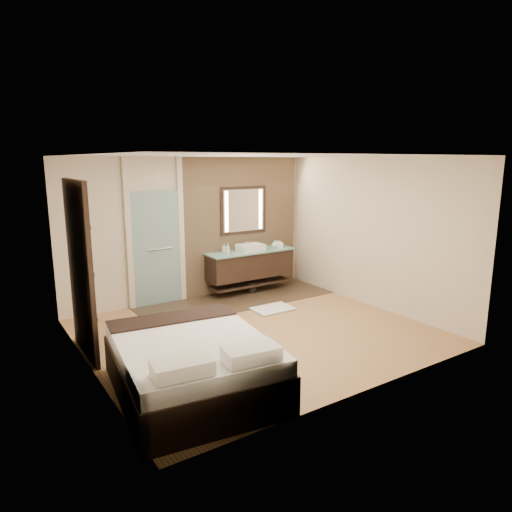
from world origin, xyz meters
TOP-DOWN VIEW (x-y plane):
  - floor at (0.00, 0.00)m, footprint 5.00×5.00m
  - tile_strip at (0.60, 1.60)m, footprint 3.80×1.30m
  - stone_wall at (1.10, 2.21)m, footprint 2.60×0.08m
  - vanity at (1.10, 1.92)m, footprint 1.85×0.55m
  - mirror_unit at (1.10, 2.16)m, footprint 1.06×0.04m
  - frosted_door at (-0.75, 2.20)m, footprint 1.10×0.12m
  - shoji_partition at (-2.43, 0.60)m, footprint 0.06×1.20m
  - bed at (-1.65, -1.16)m, footprint 1.90×2.26m
  - bath_mat at (0.84, 0.75)m, footprint 0.72×0.51m
  - waste_bin at (1.09, 1.85)m, footprint 0.18×0.18m
  - tissue_box at (1.78, 1.84)m, footprint 0.15×0.15m
  - soap_bottle_a at (0.56, 1.86)m, footprint 0.10×0.10m
  - soap_bottle_b at (0.57, 2.03)m, footprint 0.08×0.08m
  - soap_bottle_c at (1.66, 1.85)m, footprint 0.15×0.15m
  - cup at (1.87, 2.03)m, footprint 0.16×0.16m

SIDE VIEW (x-z plane):
  - floor at x=0.00m, z-range 0.00..0.00m
  - tile_strip at x=0.60m, z-range 0.00..0.01m
  - bath_mat at x=0.84m, z-range 0.01..0.03m
  - waste_bin at x=1.09m, z-range 0.00..0.23m
  - bed at x=-1.65m, z-range -0.07..0.73m
  - vanity at x=1.10m, z-range 0.14..1.02m
  - tissue_box at x=1.78m, z-range 0.86..0.97m
  - cup at x=1.87m, z-range 0.86..0.97m
  - soap_bottle_c at x=1.66m, z-range 0.86..1.03m
  - soap_bottle_b at x=0.57m, z-range 0.86..1.03m
  - soap_bottle_a at x=0.56m, z-range 0.86..1.07m
  - frosted_door at x=-0.75m, z-range -0.21..2.49m
  - shoji_partition at x=-2.43m, z-range 0.01..2.41m
  - stone_wall at x=1.10m, z-range 0.00..2.70m
  - mirror_unit at x=1.10m, z-range 1.17..2.13m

